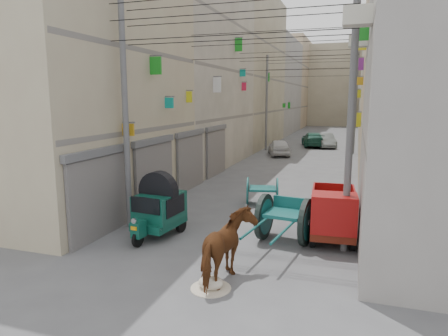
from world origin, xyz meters
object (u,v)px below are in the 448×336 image
at_px(auto_rickshaw, 159,207).
at_px(mini_truck, 333,217).
at_px(tonga_cart, 285,218).
at_px(second_cart, 262,190).
at_px(distant_car_white, 279,147).
at_px(distant_car_green, 313,139).
at_px(horse, 228,248).
at_px(feed_sack, 211,283).
at_px(distant_car_grey, 325,140).

relative_size(auto_rickshaw, mini_truck, 0.77).
distance_m(tonga_cart, mini_truck, 1.51).
bearing_deg(second_cart, tonga_cart, -80.97).
bearing_deg(distant_car_white, mini_truck, 88.71).
bearing_deg(mini_truck, distant_car_green, 93.43).
bearing_deg(distant_car_white, auto_rickshaw, 72.48).
distance_m(horse, distant_car_white, 22.49).
relative_size(horse, distant_car_green, 0.45).
bearing_deg(second_cart, feed_sack, -98.54).
distance_m(distant_car_white, distant_car_green, 7.12).
bearing_deg(distant_car_white, second_cart, 81.14).
bearing_deg(horse, distant_car_white, -79.39).
bearing_deg(horse, auto_rickshaw, -35.25).
relative_size(second_cart, distant_car_green, 0.34).
height_order(tonga_cart, feed_sack, tonga_cart).
height_order(tonga_cart, second_cart, tonga_cart).
bearing_deg(mini_truck, horse, -125.32).
relative_size(auto_rickshaw, second_cart, 1.54).
distance_m(tonga_cart, distant_car_green, 26.04).
bearing_deg(distant_car_grey, mini_truck, -101.43).
relative_size(feed_sack, horse, 0.29).
distance_m(mini_truck, horse, 4.31).
bearing_deg(tonga_cart, second_cart, 119.43).
height_order(horse, distant_car_green, horse).
relative_size(distant_car_white, distant_car_grey, 0.97).
xyz_separation_m(auto_rickshaw, distant_car_green, (2.16, 26.64, -0.30)).
bearing_deg(distant_car_green, tonga_cart, 82.50).
bearing_deg(distant_car_white, tonga_cart, 84.28).
xyz_separation_m(auto_rickshaw, distant_car_white, (0.25, 19.79, -0.31)).
bearing_deg(distant_car_grey, horse, -106.51).
bearing_deg(second_cart, distant_car_grey, 74.75).
bearing_deg(distant_car_green, horse, 80.45).
relative_size(feed_sack, distant_car_grey, 0.15).
bearing_deg(distant_car_grey, auto_rickshaw, -113.41).
relative_size(feed_sack, distant_car_green, 0.13).
bearing_deg(tonga_cart, distant_car_white, 108.84).
relative_size(tonga_cart, mini_truck, 1.10).
xyz_separation_m(distant_car_white, distant_car_green, (1.91, 6.86, 0.02)).
relative_size(second_cart, feed_sack, 2.54).
xyz_separation_m(auto_rickshaw, tonga_cart, (3.99, 0.67, -0.19)).
distance_m(tonga_cart, distant_car_white, 19.48).
bearing_deg(distant_car_green, auto_rickshaw, 73.83).
relative_size(auto_rickshaw, horse, 1.15).
relative_size(second_cart, horse, 0.74).
bearing_deg(auto_rickshaw, mini_truck, 17.82).
xyz_separation_m(mini_truck, distant_car_grey, (-2.11, 25.12, -0.16)).
bearing_deg(distant_car_green, second_cart, 78.92).
relative_size(second_cart, distant_car_grey, 0.39).
height_order(second_cart, distant_car_grey, distant_car_grey).
xyz_separation_m(mini_truck, second_cart, (-3.08, 3.68, -0.19)).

